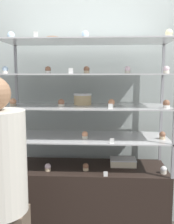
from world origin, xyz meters
TOP-DOWN VIEW (x-y plane):
  - back_wall at (0.00, 0.40)m, footprint 8.00×0.05m
  - display_base at (0.00, 0.00)m, footprint 1.48×0.51m
  - display_riser_lower at (0.00, 0.00)m, footprint 1.48×0.51m
  - display_riser_middle at (0.00, 0.00)m, footprint 1.48×0.51m
  - display_riser_upper at (0.00, 0.00)m, footprint 1.48×0.51m
  - display_riser_top at (0.00, 0.00)m, footprint 1.48×0.51m
  - layer_cake_centerpiece at (-0.05, 0.09)m, footprint 0.17×0.17m
  - sheet_cake_frosted at (0.34, 0.05)m, footprint 0.25×0.16m
  - cupcake_0 at (-0.67, -0.05)m, footprint 0.05×0.05m
  - cupcake_1 at (-0.35, -0.13)m, footprint 0.05×0.05m
  - cupcake_2 at (-0.01, -0.10)m, footprint 0.05×0.05m
  - cupcake_3 at (0.68, -0.14)m, footprint 0.05×0.05m
  - price_tag_0 at (0.17, -0.24)m, footprint 0.04×0.00m
  - cupcake_4 at (-0.68, -0.05)m, footprint 0.06×0.06m
  - cupcake_5 at (-0.01, -0.08)m, footprint 0.06×0.06m
  - cupcake_6 at (0.68, -0.05)m, footprint 0.06×0.06m
  - price_tag_1 at (0.22, -0.24)m, footprint 0.04×0.00m
  - cupcake_7 at (-0.68, -0.04)m, footprint 0.06×0.06m
  - cupcake_8 at (-0.23, -0.08)m, footprint 0.06×0.06m
  - cupcake_9 at (0.22, -0.06)m, footprint 0.06×0.06m
  - cupcake_10 at (0.69, -0.11)m, footprint 0.06×0.06m
  - price_tag_2 at (0.21, -0.24)m, footprint 0.04×0.00m
  - cupcake_11 at (-0.70, -0.13)m, footprint 0.05×0.05m
  - cupcake_12 at (-0.34, -0.06)m, footprint 0.05×0.05m
  - cupcake_13 at (-0.00, -0.07)m, footprint 0.05×0.05m
  - cupcake_14 at (0.36, -0.07)m, footprint 0.05×0.05m
  - cupcake_15 at (0.68, -0.10)m, footprint 0.05×0.05m
  - price_tag_3 at (-0.12, -0.24)m, footprint 0.04×0.00m
  - cupcake_16 at (-0.67, -0.04)m, footprint 0.06×0.06m
  - cupcake_17 at (-0.01, -0.05)m, footprint 0.06×0.06m
  - cupcake_18 at (0.69, -0.10)m, footprint 0.06×0.06m
  - price_tag_4 at (-0.40, -0.24)m, footprint 0.04×0.00m
  - donut_glazed at (-0.31, 0.04)m, footprint 0.14×0.14m

SIDE VIEW (x-z plane):
  - display_base at x=0.00m, z-range 0.00..0.74m
  - price_tag_0 at x=0.17m, z-range 0.74..0.79m
  - cupcake_0 at x=-0.67m, z-range 0.74..0.81m
  - cupcake_1 at x=-0.35m, z-range 0.74..0.81m
  - cupcake_2 at x=-0.01m, z-range 0.74..0.81m
  - cupcake_3 at x=0.68m, z-range 0.74..0.81m
  - sheet_cake_frosted at x=0.34m, z-range 0.74..0.81m
  - display_riser_lower at x=0.00m, z-range 0.87..1.16m
  - price_tag_1 at x=0.22m, z-range 1.04..1.08m
  - cupcake_4 at x=-0.68m, z-range 1.03..1.10m
  - cupcake_5 at x=-0.01m, z-range 1.03..1.10m
  - cupcake_6 at x=0.68m, z-range 1.03..1.10m
  - back_wall at x=0.00m, z-range 0.00..2.60m
  - display_riser_middle at x=0.00m, z-range 1.16..1.46m
  - price_tag_2 at x=0.21m, z-range 1.33..1.37m
  - cupcake_7 at x=-0.68m, z-range 1.32..1.39m
  - cupcake_8 at x=-0.23m, z-range 1.32..1.39m
  - cupcake_9 at x=0.22m, z-range 1.32..1.39m
  - cupcake_10 at x=0.69m, z-range 1.32..1.39m
  - layer_cake_centerpiece at x=-0.05m, z-range 1.33..1.43m
  - display_riser_upper at x=0.00m, z-range 1.46..1.75m
  - price_tag_3 at x=-0.12m, z-range 1.62..1.66m
  - cupcake_11 at x=-0.70m, z-range 1.61..1.68m
  - cupcake_12 at x=-0.34m, z-range 1.61..1.68m
  - cupcake_13 at x=0.00m, z-range 1.61..1.68m
  - cupcake_14 at x=0.36m, z-range 1.61..1.68m
  - cupcake_15 at x=0.68m, z-range 1.61..1.68m
  - display_riser_top at x=0.00m, z-range 1.75..2.04m
  - donut_glazed at x=-0.31m, z-range 1.91..1.95m
  - price_tag_4 at x=-0.40m, z-range 1.91..1.95m
  - cupcake_16 at x=-0.67m, z-range 1.90..1.98m
  - cupcake_17 at x=-0.01m, z-range 1.90..1.98m
  - cupcake_18 at x=0.69m, z-range 1.90..1.98m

